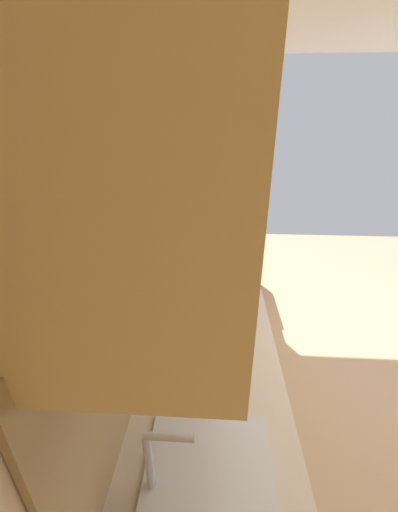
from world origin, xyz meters
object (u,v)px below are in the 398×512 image
microwave (212,263)px  kettle (221,235)px  bowl (221,249)px  sink_basin (207,488)px  oven_range (216,246)px

microwave → kettle: 0.74m
kettle → bowl: bearing=180.0°
sink_basin → microwave: bearing=0.6°
sink_basin → kettle: bearing=-1.7°
bowl → kettle: (0.26, 0.00, 0.03)m
oven_range → kettle: bearing=-177.8°
microwave → bowl: 0.49m
oven_range → bowl: oven_range is taller
oven_range → microwave: microwave is taller
sink_basin → bowl: (1.76, -0.06, 0.02)m
oven_range → bowl: (-1.22, -0.04, 0.48)m
sink_basin → microwave: (1.28, 0.01, 0.12)m
oven_range → microwave: size_ratio=2.35×
sink_basin → kettle: (2.02, -0.06, 0.05)m
microwave → oven_range: bearing=-1.3°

